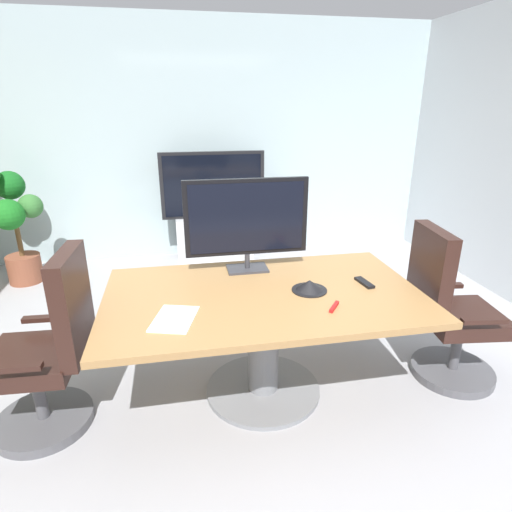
{
  "coord_description": "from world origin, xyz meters",
  "views": [
    {
      "loc": [
        -0.45,
        -2.27,
        1.84
      ],
      "look_at": [
        0.04,
        0.28,
        0.88
      ],
      "focal_mm": 29.49,
      "sensor_mm": 36.0,
      "label": 1
    }
  ],
  "objects_px": {
    "office_chair_left": "(50,358)",
    "office_chair_right": "(448,318)",
    "conference_phone": "(310,286)",
    "conference_table": "(263,319)",
    "tv_monitor": "(247,220)",
    "remote_control": "(364,283)",
    "potted_plant": "(13,218)",
    "wall_display_unit": "(214,225)"
  },
  "relations": [
    {
      "from": "office_chair_left",
      "to": "office_chair_right",
      "type": "bearing_deg",
      "value": 92.81
    },
    {
      "from": "conference_phone",
      "to": "conference_table",
      "type": "bearing_deg",
      "value": 174.89
    },
    {
      "from": "tv_monitor",
      "to": "remote_control",
      "type": "relative_size",
      "value": 4.94
    },
    {
      "from": "conference_table",
      "to": "tv_monitor",
      "type": "height_order",
      "value": "tv_monitor"
    },
    {
      "from": "office_chair_right",
      "to": "remote_control",
      "type": "relative_size",
      "value": 6.41
    },
    {
      "from": "office_chair_left",
      "to": "potted_plant",
      "type": "relative_size",
      "value": 0.84
    },
    {
      "from": "wall_display_unit",
      "to": "potted_plant",
      "type": "relative_size",
      "value": 1.01
    },
    {
      "from": "office_chair_left",
      "to": "office_chair_right",
      "type": "height_order",
      "value": "same"
    },
    {
      "from": "wall_display_unit",
      "to": "conference_phone",
      "type": "xyz_separation_m",
      "value": [
        0.35,
        -2.59,
        0.32
      ]
    },
    {
      "from": "wall_display_unit",
      "to": "office_chair_right",
      "type": "bearing_deg",
      "value": -63.14
    },
    {
      "from": "tv_monitor",
      "to": "potted_plant",
      "type": "relative_size",
      "value": 0.65
    },
    {
      "from": "tv_monitor",
      "to": "office_chair_left",
      "type": "bearing_deg",
      "value": -159.29
    },
    {
      "from": "conference_phone",
      "to": "remote_control",
      "type": "bearing_deg",
      "value": 4.8
    },
    {
      "from": "wall_display_unit",
      "to": "potted_plant",
      "type": "distance_m",
      "value": 2.12
    },
    {
      "from": "conference_phone",
      "to": "remote_control",
      "type": "height_order",
      "value": "conference_phone"
    },
    {
      "from": "office_chair_left",
      "to": "remote_control",
      "type": "height_order",
      "value": "office_chair_left"
    },
    {
      "from": "conference_table",
      "to": "wall_display_unit",
      "type": "distance_m",
      "value": 2.56
    },
    {
      "from": "conference_table",
      "to": "potted_plant",
      "type": "distance_m",
      "value": 3.13
    },
    {
      "from": "conference_table",
      "to": "remote_control",
      "type": "height_order",
      "value": "remote_control"
    },
    {
      "from": "office_chair_right",
      "to": "remote_control",
      "type": "height_order",
      "value": "office_chair_right"
    },
    {
      "from": "wall_display_unit",
      "to": "conference_phone",
      "type": "bearing_deg",
      "value": -82.21
    },
    {
      "from": "conference_table",
      "to": "conference_phone",
      "type": "bearing_deg",
      "value": -5.11
    },
    {
      "from": "conference_table",
      "to": "conference_phone",
      "type": "relative_size",
      "value": 8.79
    },
    {
      "from": "wall_display_unit",
      "to": "potted_plant",
      "type": "xyz_separation_m",
      "value": [
        -2.08,
        -0.3,
        0.28
      ]
    },
    {
      "from": "potted_plant",
      "to": "remote_control",
      "type": "xyz_separation_m",
      "value": [
        2.82,
        -2.26,
        0.02
      ]
    },
    {
      "from": "office_chair_right",
      "to": "wall_display_unit",
      "type": "xyz_separation_m",
      "value": [
        -1.33,
        2.63,
        -0.01
      ]
    },
    {
      "from": "conference_phone",
      "to": "wall_display_unit",
      "type": "bearing_deg",
      "value": 97.79
    },
    {
      "from": "office_chair_left",
      "to": "conference_phone",
      "type": "relative_size",
      "value": 4.95
    },
    {
      "from": "tv_monitor",
      "to": "conference_phone",
      "type": "distance_m",
      "value": 0.62
    },
    {
      "from": "office_chair_left",
      "to": "remote_control",
      "type": "distance_m",
      "value": 1.95
    },
    {
      "from": "tv_monitor",
      "to": "wall_display_unit",
      "type": "relative_size",
      "value": 0.64
    },
    {
      "from": "tv_monitor",
      "to": "potted_plant",
      "type": "height_order",
      "value": "tv_monitor"
    },
    {
      "from": "potted_plant",
      "to": "remote_control",
      "type": "relative_size",
      "value": 7.64
    },
    {
      "from": "office_chair_right",
      "to": "remote_control",
      "type": "xyz_separation_m",
      "value": [
        -0.6,
        0.08,
        0.28
      ]
    },
    {
      "from": "wall_display_unit",
      "to": "remote_control",
      "type": "height_order",
      "value": "wall_display_unit"
    },
    {
      "from": "office_chair_right",
      "to": "conference_phone",
      "type": "bearing_deg",
      "value": 94.66
    },
    {
      "from": "conference_table",
      "to": "remote_control",
      "type": "bearing_deg",
      "value": 0.55
    },
    {
      "from": "office_chair_right",
      "to": "potted_plant",
      "type": "bearing_deg",
      "value": 62.91
    },
    {
      "from": "remote_control",
      "to": "tv_monitor",
      "type": "bearing_deg",
      "value": 142.93
    },
    {
      "from": "tv_monitor",
      "to": "wall_display_unit",
      "type": "distance_m",
      "value": 2.26
    },
    {
      "from": "office_chair_left",
      "to": "office_chair_right",
      "type": "distance_m",
      "value": 2.53
    },
    {
      "from": "office_chair_right",
      "to": "tv_monitor",
      "type": "relative_size",
      "value": 1.3
    }
  ]
}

